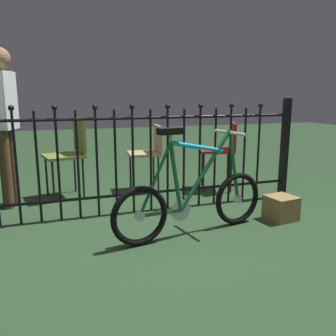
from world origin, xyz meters
The scene contains 8 objects.
ground_plane centered at (0.00, 0.00, 0.00)m, with size 20.00×20.00×0.00m, color #253F24.
iron_fence centered at (-0.07, 0.82, 0.56)m, with size 3.59×0.07×1.12m.
bicycle centered at (0.33, 0.10, 0.31)m, with size 1.43×0.41×0.90m.
chair_tan centered at (0.38, 1.59, 0.50)m, with size 0.41×0.40×0.79m.
chair_red centered at (1.24, 1.32, 0.53)m, with size 0.53×0.53×0.83m.
chair_olive centered at (-0.54, 1.61, 0.55)m, with size 0.49×0.49×0.90m.
person_visitor centered at (-1.18, 1.43, 0.96)m, with size 0.26×0.46×1.61m.
display_crate centered at (1.26, 0.16, 0.11)m, with size 0.25×0.25×0.22m, color olive.
Camera 1 is at (-0.76, -2.48, 1.15)m, focal length 37.48 mm.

